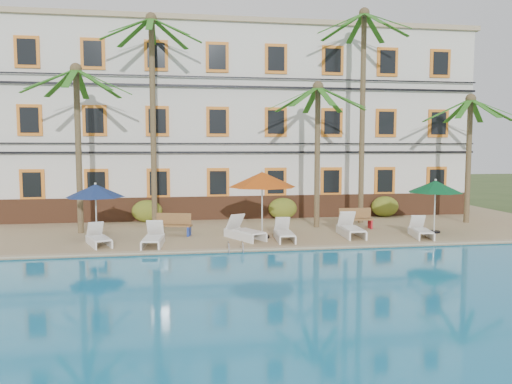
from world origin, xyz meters
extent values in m
plane|color=#384C23|center=(0.00, 0.00, 0.00)|extent=(100.00, 100.00, 0.00)
cube|color=tan|center=(0.00, 5.00, 0.12)|extent=(30.00, 12.00, 0.25)
cube|color=#167AAB|center=(0.00, -7.00, 0.10)|extent=(26.00, 12.00, 0.20)
cube|color=tan|center=(0.00, -0.90, 0.28)|extent=(30.00, 0.35, 0.06)
cube|color=silver|center=(0.00, 10.00, 5.25)|extent=(25.00, 6.00, 10.00)
cube|color=brown|center=(0.00, 6.94, 0.85)|extent=(25.00, 0.12, 1.20)
cube|color=tan|center=(0.00, 10.00, 10.35)|extent=(25.40, 6.40, 0.25)
cube|color=orange|center=(-10.50, 6.95, 2.15)|extent=(1.15, 0.10, 1.50)
cube|color=black|center=(-10.50, 6.90, 2.15)|extent=(0.85, 0.04, 1.20)
cube|color=orange|center=(-7.50, 6.95, 2.15)|extent=(1.15, 0.10, 1.50)
cube|color=black|center=(-7.50, 6.90, 2.15)|extent=(0.85, 0.04, 1.20)
cube|color=orange|center=(-4.50, 6.95, 2.15)|extent=(1.15, 0.10, 1.50)
cube|color=black|center=(-4.50, 6.90, 2.15)|extent=(0.85, 0.04, 1.20)
cube|color=orange|center=(-1.50, 6.95, 2.15)|extent=(1.15, 0.10, 1.50)
cube|color=black|center=(-1.50, 6.90, 2.15)|extent=(0.85, 0.04, 1.20)
cube|color=orange|center=(1.50, 6.95, 2.15)|extent=(1.15, 0.10, 1.50)
cube|color=black|center=(1.50, 6.90, 2.15)|extent=(0.85, 0.04, 1.20)
cube|color=orange|center=(4.50, 6.95, 2.15)|extent=(1.15, 0.10, 1.50)
cube|color=black|center=(4.50, 6.90, 2.15)|extent=(0.85, 0.04, 1.20)
cube|color=orange|center=(7.50, 6.95, 2.15)|extent=(1.15, 0.10, 1.50)
cube|color=black|center=(7.50, 6.90, 2.15)|extent=(0.85, 0.04, 1.20)
cube|color=orange|center=(10.50, 6.95, 2.15)|extent=(1.15, 0.10, 1.50)
cube|color=black|center=(10.50, 6.90, 2.15)|extent=(0.85, 0.04, 1.20)
cube|color=orange|center=(-10.50, 6.95, 5.25)|extent=(1.15, 0.10, 1.50)
cube|color=black|center=(-10.50, 6.90, 5.25)|extent=(0.85, 0.04, 1.20)
cube|color=orange|center=(-7.50, 6.95, 5.25)|extent=(1.15, 0.10, 1.50)
cube|color=black|center=(-7.50, 6.90, 5.25)|extent=(0.85, 0.04, 1.20)
cube|color=orange|center=(-4.50, 6.95, 5.25)|extent=(1.15, 0.10, 1.50)
cube|color=black|center=(-4.50, 6.90, 5.25)|extent=(0.85, 0.04, 1.20)
cube|color=orange|center=(-1.50, 6.95, 5.25)|extent=(1.15, 0.10, 1.50)
cube|color=black|center=(-1.50, 6.90, 5.25)|extent=(0.85, 0.04, 1.20)
cube|color=orange|center=(1.50, 6.95, 5.25)|extent=(1.15, 0.10, 1.50)
cube|color=black|center=(1.50, 6.90, 5.25)|extent=(0.85, 0.04, 1.20)
cube|color=orange|center=(4.50, 6.95, 5.25)|extent=(1.15, 0.10, 1.50)
cube|color=black|center=(4.50, 6.90, 5.25)|extent=(0.85, 0.04, 1.20)
cube|color=orange|center=(7.50, 6.95, 5.25)|extent=(1.15, 0.10, 1.50)
cube|color=black|center=(7.50, 6.90, 5.25)|extent=(0.85, 0.04, 1.20)
cube|color=orange|center=(10.50, 6.95, 5.25)|extent=(1.15, 0.10, 1.50)
cube|color=black|center=(10.50, 6.90, 5.25)|extent=(0.85, 0.04, 1.20)
cube|color=orange|center=(-10.50, 6.95, 8.45)|extent=(1.15, 0.10, 1.50)
cube|color=black|center=(-10.50, 6.90, 8.45)|extent=(0.85, 0.04, 1.20)
cube|color=orange|center=(-7.50, 6.95, 8.45)|extent=(1.15, 0.10, 1.50)
cube|color=black|center=(-7.50, 6.90, 8.45)|extent=(0.85, 0.04, 1.20)
cube|color=orange|center=(-4.50, 6.95, 8.45)|extent=(1.15, 0.10, 1.50)
cube|color=black|center=(-4.50, 6.90, 8.45)|extent=(0.85, 0.04, 1.20)
cube|color=orange|center=(-1.50, 6.95, 8.45)|extent=(1.15, 0.10, 1.50)
cube|color=black|center=(-1.50, 6.90, 8.45)|extent=(0.85, 0.04, 1.20)
cube|color=orange|center=(1.50, 6.95, 8.45)|extent=(1.15, 0.10, 1.50)
cube|color=black|center=(1.50, 6.90, 8.45)|extent=(0.85, 0.04, 1.20)
cube|color=orange|center=(4.50, 6.95, 8.45)|extent=(1.15, 0.10, 1.50)
cube|color=black|center=(4.50, 6.90, 8.45)|extent=(0.85, 0.04, 1.20)
cube|color=orange|center=(7.50, 6.95, 8.45)|extent=(1.15, 0.10, 1.50)
cube|color=black|center=(7.50, 6.90, 8.45)|extent=(0.85, 0.04, 1.20)
cube|color=orange|center=(10.50, 6.95, 8.45)|extent=(1.15, 0.10, 1.50)
cube|color=black|center=(10.50, 6.90, 8.45)|extent=(0.85, 0.04, 1.20)
cube|color=black|center=(0.00, 6.80, 3.70)|extent=(25.00, 0.08, 0.10)
cube|color=black|center=(0.00, 6.80, 4.15)|extent=(25.00, 0.08, 0.06)
cube|color=black|center=(0.00, 6.80, 7.00)|extent=(25.00, 0.08, 0.10)
cube|color=black|center=(0.00, 6.80, 7.45)|extent=(25.00, 0.08, 0.06)
cylinder|color=brown|center=(-7.72, 3.82, 3.75)|extent=(0.26, 0.26, 7.00)
sphere|color=brown|center=(-7.72, 3.82, 7.25)|extent=(0.50, 0.50, 0.50)
cube|color=#256718|center=(-7.72, 4.96, 6.73)|extent=(0.28, 2.29, 1.06)
cube|color=#256718|center=(-8.52, 4.63, 6.73)|extent=(1.82, 1.82, 1.06)
cube|color=#256718|center=(-8.86, 3.82, 6.73)|extent=(2.29, 0.28, 1.06)
cube|color=#256718|center=(-8.52, 3.02, 6.73)|extent=(1.82, 1.82, 1.06)
cube|color=#256718|center=(-7.72, 2.68, 6.73)|extent=(0.28, 2.29, 1.06)
cube|color=#256718|center=(-6.91, 3.02, 6.73)|extent=(1.82, 1.82, 1.06)
cube|color=#256718|center=(-6.58, 3.82, 6.73)|extent=(2.29, 0.28, 1.06)
cube|color=#256718|center=(-6.91, 4.63, 6.73)|extent=(1.82, 1.82, 1.06)
cylinder|color=brown|center=(-4.62, 5.06, 5.01)|extent=(0.26, 0.26, 9.53)
sphere|color=brown|center=(-4.62, 5.06, 9.78)|extent=(0.50, 0.50, 0.50)
cube|color=#256718|center=(-4.62, 6.20, 9.26)|extent=(0.28, 2.29, 1.06)
cube|color=#256718|center=(-5.43, 5.87, 9.26)|extent=(1.82, 1.82, 1.06)
cube|color=#256718|center=(-5.76, 5.06, 9.26)|extent=(2.29, 0.28, 1.06)
cube|color=#256718|center=(-5.43, 4.26, 9.26)|extent=(1.82, 1.82, 1.06)
cube|color=#256718|center=(-4.62, 3.93, 9.26)|extent=(0.28, 2.29, 1.06)
cube|color=#256718|center=(-3.82, 4.26, 9.26)|extent=(1.82, 1.82, 1.06)
cube|color=#256718|center=(-3.49, 5.06, 9.26)|extent=(2.29, 0.28, 1.06)
cube|color=#256718|center=(-3.82, 5.87, 9.26)|extent=(1.82, 1.82, 1.06)
cylinder|color=brown|center=(2.83, 3.79, 3.48)|extent=(0.26, 0.26, 6.46)
sphere|color=brown|center=(2.83, 3.79, 6.71)|extent=(0.50, 0.50, 0.50)
cube|color=#256718|center=(2.83, 4.93, 6.19)|extent=(0.28, 2.29, 1.06)
cube|color=#256718|center=(2.02, 4.60, 6.19)|extent=(1.82, 1.82, 1.06)
cube|color=#256718|center=(1.69, 3.79, 6.19)|extent=(2.29, 0.28, 1.06)
cube|color=#256718|center=(2.02, 2.99, 6.19)|extent=(1.82, 1.82, 1.06)
cube|color=#256718|center=(2.83, 2.65, 6.19)|extent=(0.28, 2.29, 1.06)
cube|color=#256718|center=(3.63, 2.99, 6.19)|extent=(1.82, 1.82, 1.06)
cube|color=#256718|center=(3.97, 3.79, 6.19)|extent=(2.29, 0.28, 1.06)
cube|color=#256718|center=(3.63, 4.60, 6.19)|extent=(1.82, 1.82, 1.06)
cylinder|color=brown|center=(5.36, 4.82, 5.30)|extent=(0.26, 0.26, 10.09)
sphere|color=brown|center=(5.36, 4.82, 10.34)|extent=(0.50, 0.50, 0.50)
cube|color=#256718|center=(5.36, 5.96, 9.83)|extent=(0.28, 2.29, 1.06)
cube|color=#256718|center=(4.55, 5.63, 9.83)|extent=(1.82, 1.82, 1.06)
cube|color=#256718|center=(4.22, 4.82, 9.83)|extent=(2.29, 0.28, 1.06)
cube|color=#256718|center=(4.55, 4.02, 9.83)|extent=(1.82, 1.82, 1.06)
cube|color=#256718|center=(5.36, 3.68, 9.83)|extent=(0.28, 2.29, 1.06)
cube|color=#256718|center=(6.16, 4.02, 9.83)|extent=(1.82, 1.82, 1.06)
cube|color=#256718|center=(6.50, 4.82, 9.83)|extent=(2.29, 0.28, 1.06)
cube|color=#256718|center=(6.16, 5.63, 9.83)|extent=(1.82, 1.82, 1.06)
cylinder|color=brown|center=(10.53, 4.01, 3.27)|extent=(0.26, 0.26, 6.04)
sphere|color=brown|center=(10.53, 4.01, 6.29)|extent=(0.50, 0.50, 0.50)
cube|color=#256718|center=(10.53, 5.15, 5.77)|extent=(0.28, 2.29, 1.06)
cube|color=#256718|center=(9.72, 4.82, 5.77)|extent=(1.82, 1.82, 1.06)
cube|color=#256718|center=(9.39, 4.01, 5.77)|extent=(2.29, 0.28, 1.06)
cube|color=#256718|center=(9.72, 3.21, 5.77)|extent=(1.82, 1.82, 1.06)
cube|color=#256718|center=(10.53, 2.88, 5.77)|extent=(0.28, 2.29, 1.06)
cube|color=#256718|center=(11.33, 3.21, 5.77)|extent=(1.82, 1.82, 1.06)
cube|color=#256718|center=(11.67, 4.01, 5.77)|extent=(2.29, 0.28, 1.06)
cube|color=#256718|center=(11.33, 4.82, 5.77)|extent=(1.82, 1.82, 1.06)
ellipsoid|color=#1F5919|center=(-5.06, 6.60, 0.80)|extent=(1.50, 0.90, 1.10)
ellipsoid|color=#1F5919|center=(1.81, 6.60, 0.80)|extent=(1.50, 0.90, 1.10)
ellipsoid|color=#1F5919|center=(7.39, 6.60, 0.80)|extent=(1.50, 0.90, 1.10)
cylinder|color=black|center=(-6.77, 2.00, 0.29)|extent=(0.52, 0.52, 0.07)
cylinder|color=silver|center=(-6.77, 2.00, 1.36)|extent=(0.06, 0.06, 2.21)
cone|color=navy|center=(-6.77, 2.00, 2.23)|extent=(2.31, 2.31, 0.51)
sphere|color=silver|center=(-6.77, 2.00, 2.51)|extent=(0.10, 0.10, 0.10)
cylinder|color=black|center=(-0.14, 1.47, 0.29)|extent=(0.62, 0.62, 0.09)
cylinder|color=silver|center=(-0.14, 1.47, 1.59)|extent=(0.06, 0.06, 2.68)
cone|color=#BC490D|center=(-0.14, 1.47, 2.65)|extent=(2.79, 2.79, 0.61)
sphere|color=silver|center=(-0.14, 1.47, 2.98)|extent=(0.10, 0.10, 0.10)
cylinder|color=black|center=(7.47, 1.52, 0.29)|extent=(0.52, 0.52, 0.07)
cylinder|color=silver|center=(7.47, 1.52, 1.37)|extent=(0.06, 0.06, 2.25)
cone|color=#074B24|center=(7.47, 1.52, 2.26)|extent=(2.34, 2.34, 0.52)
sphere|color=silver|center=(7.47, 1.52, 2.54)|extent=(0.10, 0.10, 0.10)
cube|color=white|center=(-6.43, 0.61, 0.56)|extent=(0.98, 1.37, 0.06)
cube|color=white|center=(-6.74, 1.42, 0.78)|extent=(0.70, 0.64, 0.62)
cube|color=white|center=(-6.79, 0.73, 0.39)|extent=(0.69, 1.68, 0.29)
cube|color=white|center=(-6.25, 0.94, 0.39)|extent=(0.69, 1.68, 0.29)
cube|color=white|center=(-4.50, 0.11, 0.58)|extent=(0.73, 1.40, 0.06)
cube|color=white|center=(-4.42, 1.04, 0.82)|extent=(0.66, 0.55, 0.68)
cube|color=white|center=(-4.79, 0.39, 0.41)|extent=(0.22, 1.93, 0.31)
cube|color=white|center=(-4.16, 0.34, 0.41)|extent=(0.22, 1.93, 0.31)
cube|color=white|center=(-0.76, 1.01, 0.60)|extent=(1.25, 1.59, 0.07)
cube|color=white|center=(-1.21, 1.89, 0.86)|extent=(0.83, 0.78, 0.72)
cube|color=white|center=(-1.18, 1.10, 0.42)|extent=(0.99, 1.86, 0.33)
cube|color=white|center=(-0.59, 1.41, 0.42)|extent=(0.99, 1.86, 0.33)
cube|color=white|center=(0.63, 0.51, 0.57)|extent=(0.68, 1.33, 0.06)
cube|color=white|center=(0.68, 1.41, 0.80)|extent=(0.63, 0.51, 0.65)
cube|color=white|center=(0.34, 0.78, 0.40)|extent=(0.17, 1.85, 0.30)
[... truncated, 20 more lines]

